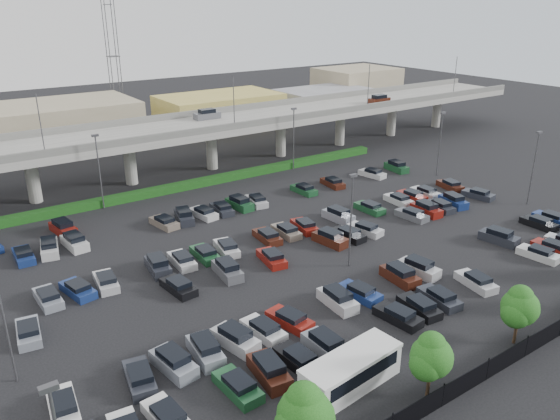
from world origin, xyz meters
name	(u,v)px	position (x,y,z in m)	size (l,w,h in m)	color
ground	(304,241)	(0.00, 0.00, 0.00)	(280.00, 280.00, 0.00)	black
overpass	(182,132)	(-0.21, 31.99, 6.97)	(150.00, 13.00, 15.80)	gray
hedge	(205,182)	(0.00, 25.00, 0.55)	(66.00, 1.60, 1.10)	#123B11
fence	(518,352)	(-0.05, -28.00, 0.90)	(70.00, 0.10, 2.00)	black
tree_row	(512,312)	(0.70, -26.53, 3.52)	(65.07, 3.66, 5.94)	#332316
shuttle_bus	(351,370)	(-12.84, -22.71, 1.44)	(8.49, 3.59, 2.65)	white
parked_cars	(305,251)	(-2.44, -3.45, 0.62)	(63.17, 41.66, 1.67)	#262931
light_poles	(265,193)	(-4.13, 2.00, 6.24)	(66.90, 48.38, 10.30)	#47474C
distant_buildings	(176,113)	(12.38, 61.81, 3.74)	(138.00, 24.00, 9.00)	gray
comm_tower	(113,53)	(4.00, 74.00, 15.61)	(2.40, 2.40, 30.00)	#47474C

